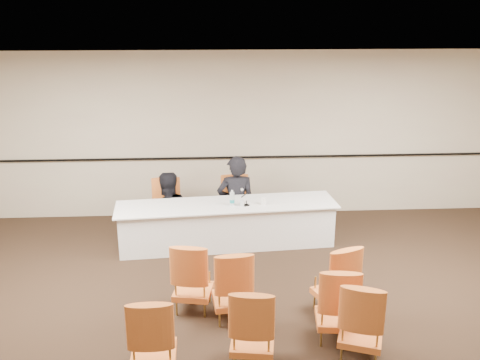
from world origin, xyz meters
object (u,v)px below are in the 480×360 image
panel_table (227,224)px  panelist_second (167,219)px  coffee_cup (263,201)px  aud_chair_front_left (193,275)px  aud_chair_front_mid (232,284)px  panelist_second_chair (167,209)px  microphone (246,198)px  water_bottle (232,198)px  panelist_main_chair (236,205)px  aud_chair_back_mid (253,325)px  aud_chair_back_left (153,335)px  panelist_main (236,206)px  aud_chair_extra (337,302)px  aud_chair_front_right (336,278)px  drinking_glass (242,203)px  aud_chair_back_right (362,319)px

panel_table → panelist_second: 1.09m
panel_table → coffee_cup: bearing=-11.6°
aud_chair_front_left → aud_chair_front_mid: same height
panelist_second_chair → microphone: bearing=-27.4°
water_bottle → panelist_main_chair: bearing=81.3°
microphone → water_bottle: bearing=146.9°
panelist_second_chair → aud_chair_back_mid: 3.70m
water_bottle → aud_chair_back_left: (-0.96, -3.12, -0.36)m
panelist_main → aud_chair_extra: 3.36m
panel_table → aud_chair_front_right: 2.47m
aud_chair_front_left → aud_chair_front_right: size_ratio=1.00×
panelist_second_chair → coffee_cup: size_ratio=7.98×
panelist_main → panelist_second: bearing=1.7°
aud_chair_front_left → aud_chair_back_mid: 1.32m
coffee_cup → aud_chair_back_mid: aud_chair_back_mid is taller
aud_chair_back_left → aud_chair_back_mid: same height
panelist_main → water_bottle: bearing=78.1°
aud_chair_back_mid → microphone: bearing=95.9°
aud_chair_front_left → panelist_second: bearing=112.4°
microphone → aud_chair_back_mid: (-0.14, -2.98, -0.36)m
panelist_main → water_bottle: size_ratio=7.12×
panel_table → drinking_glass: drinking_glass is taller
panelist_main → aud_chair_back_left: 3.88m
panelist_second → aud_chair_back_right: (2.36, -3.47, 0.19)m
panelist_second → aud_chair_extra: bearing=102.5°
aud_chair_front_right → panel_table: bearing=101.1°
drinking_glass → aud_chair_back_right: aud_chair_back_right is taller
panelist_second → aud_chair_back_mid: bearing=85.9°
panelist_main_chair → aud_chair_back_mid: (-0.01, -3.62, 0.00)m
panelist_main → panelist_main_chair: size_ratio=1.89×
panelist_main → aud_chair_back_right: bearing=105.3°
panelist_main → panelist_second: (-1.17, -0.10, -0.16)m
microphone → aud_chair_back_mid: bearing=-118.6°
water_bottle → aud_chair_back_right: bearing=-66.5°
panel_table → microphone: 0.58m
panel_table → aud_chair_back_right: bearing=-70.5°
aud_chair_back_left → aud_chair_back_mid: 1.05m
panel_table → aud_chair_back_mid: size_ratio=3.71×
panelist_main_chair → aud_chair_front_right: bearing=-72.1°
panelist_main → aud_chair_front_left: (-0.68, -2.47, 0.03)m
water_bottle → aud_chair_back_left: bearing=-107.1°
panel_table → aud_chair_back_left: (-0.88, -3.18, 0.12)m
aud_chair_front_left → coffee_cup: bearing=70.4°
aud_chair_front_right → aud_chair_back_right: (0.08, -0.92, 0.00)m
panelist_second → coffee_cup: panelist_second is taller
drinking_glass → panelist_main: bearing=95.3°
panelist_main_chair → aud_chair_extra: same height
panelist_main → aud_chair_front_right: 2.87m
aud_chair_front_mid → aud_chair_back_right: bearing=-37.2°
drinking_glass → aud_chair_front_left: (-0.74, -1.81, -0.28)m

